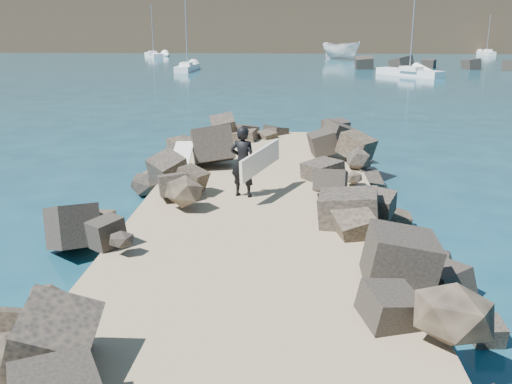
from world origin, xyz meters
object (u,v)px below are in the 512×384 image
(surfer_with_board, at_px, (246,162))
(sailboat_a, at_px, (187,68))
(boat_imported, at_px, (341,50))
(surfboard_resting, at_px, (181,161))

(surfer_with_board, bearing_deg, sailboat_a, 101.47)
(boat_imported, height_order, surfer_with_board, boat_imported)
(surfboard_resting, distance_m, boat_imported, 70.79)
(boat_imported, bearing_deg, surfer_with_board, -142.86)
(surfboard_resting, relative_size, surfer_with_board, 1.04)
(boat_imported, relative_size, sailboat_a, 0.81)
(surfboard_resting, bearing_deg, boat_imported, 78.06)
(surfboard_resting, distance_m, sailboat_a, 47.63)
(surfer_with_board, relative_size, sailboat_a, 0.26)
(surfboard_resting, xyz_separation_m, surfer_with_board, (2.06, -2.01, 0.49))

